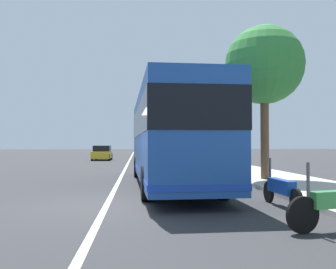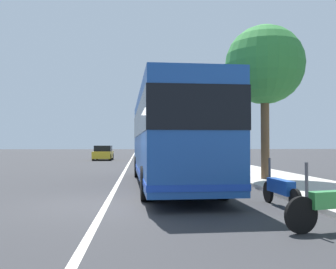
% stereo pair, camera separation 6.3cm
% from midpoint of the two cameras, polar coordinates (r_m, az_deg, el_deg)
% --- Properties ---
extents(ground_plane, '(220.00, 220.00, 0.00)m').
position_cam_midpoint_polar(ground_plane, '(10.28, -9.50, -10.53)').
color(ground_plane, '#2D2D30').
extents(sidewalk_curb, '(110.00, 3.60, 0.14)m').
position_cam_midpoint_polar(sidewalk_curb, '(21.07, 12.18, -5.66)').
color(sidewalk_curb, '#B2ADA3').
rests_on(sidewalk_curb, ground).
extents(lane_divider_line, '(110.00, 0.16, 0.01)m').
position_cam_midpoint_polar(lane_divider_line, '(20.20, -7.08, -6.06)').
color(lane_divider_line, silver).
rests_on(lane_divider_line, ground).
extents(coach_bus, '(12.26, 2.91, 3.50)m').
position_cam_midpoint_polar(coach_bus, '(14.66, 0.04, 0.02)').
color(coach_bus, '#1E4C9E').
rests_on(coach_bus, ground).
extents(motorcycle_nearest_curb, '(2.27, 0.29, 1.24)m').
position_cam_midpoint_polar(motorcycle_nearest_curb, '(10.07, 16.71, -8.02)').
color(motorcycle_nearest_curb, black).
rests_on(motorcycle_nearest_curb, ground).
extents(car_side_street, '(4.61, 1.96, 1.40)m').
position_cam_midpoint_polar(car_side_street, '(47.05, -2.76, -2.61)').
color(car_side_street, black).
rests_on(car_side_street, ground).
extents(car_behind_bus, '(4.10, 1.88, 1.47)m').
position_cam_midpoint_polar(car_behind_bus, '(38.51, -10.08, -2.82)').
color(car_behind_bus, gold).
rests_on(car_behind_bus, ground).
extents(car_far_distant, '(4.34, 1.95, 1.49)m').
position_cam_midpoint_polar(car_far_distant, '(35.57, -2.10, -2.94)').
color(car_far_distant, gray).
rests_on(car_far_distant, ground).
extents(car_oncoming, '(4.07, 2.03, 1.51)m').
position_cam_midpoint_polar(car_oncoming, '(53.74, -2.98, -2.44)').
color(car_oncoming, black).
rests_on(car_oncoming, ground).
extents(roadside_tree_mid_block, '(3.39, 3.39, 6.73)m').
position_cam_midpoint_polar(roadside_tree_mid_block, '(16.85, 14.39, 10.14)').
color(roadside_tree_mid_block, brown).
rests_on(roadside_tree_mid_block, ground).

